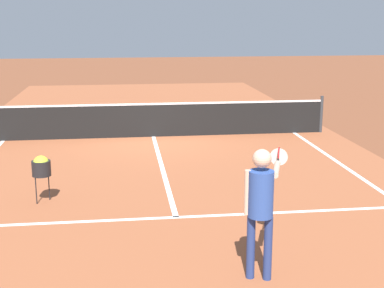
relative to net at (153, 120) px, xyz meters
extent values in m
plane|color=brown|center=(0.00, 0.00, -0.49)|extent=(60.00, 60.00, 0.00)
cube|color=#9E5433|center=(0.00, 0.00, -0.49)|extent=(10.62, 24.40, 0.00)
cube|color=white|center=(0.00, -6.40, -0.49)|extent=(8.22, 0.10, 0.01)
cube|color=white|center=(0.00, -3.20, -0.49)|extent=(0.10, 6.40, 0.01)
cylinder|color=#33383D|center=(4.90, 0.00, 0.04)|extent=(0.09, 0.09, 1.07)
cube|color=black|center=(0.00, 0.00, -0.04)|extent=(9.81, 0.02, 0.91)
cube|color=white|center=(0.00, 0.00, 0.44)|extent=(9.81, 0.03, 0.05)
cylinder|color=navy|center=(0.74, -8.70, -0.06)|extent=(0.11, 0.11, 0.86)
cylinder|color=navy|center=(0.95, -8.77, -0.06)|extent=(0.11, 0.11, 0.86)
cylinder|color=#2D4C99|center=(0.85, -8.74, 0.67)|extent=(0.32, 0.32, 0.60)
sphere|color=beige|center=(0.85, -8.74, 1.12)|extent=(0.24, 0.24, 0.24)
cylinder|color=beige|center=(0.69, -8.68, 0.67)|extent=(0.08, 0.08, 0.58)
cylinder|color=beige|center=(1.10, -8.52, 0.92)|extent=(0.26, 0.58, 0.08)
cylinder|color=black|center=(1.23, -8.14, 0.92)|extent=(0.10, 0.22, 0.03)
torus|color=red|center=(1.31, -7.91, 0.92)|extent=(0.11, 0.27, 0.28)
cylinder|color=silver|center=(1.31, -7.91, 0.92)|extent=(0.24, 0.08, 0.25)
cylinder|color=black|center=(-2.34, -5.29, 0.15)|extent=(0.34, 0.34, 0.28)
cylinder|color=black|center=(-2.44, -5.39, -0.24)|extent=(0.02, 0.02, 0.50)
cylinder|color=black|center=(-2.24, -5.18, -0.24)|extent=(0.02, 0.02, 0.50)
sphere|color=#CCE033|center=(-2.34, -5.29, 0.24)|extent=(0.29, 0.29, 0.29)
camera|label=1|loc=(-0.85, -15.13, 2.85)|focal=51.27mm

